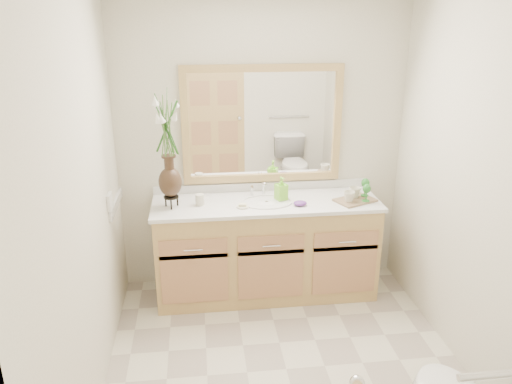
{
  "coord_description": "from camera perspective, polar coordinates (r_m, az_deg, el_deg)",
  "views": [
    {
      "loc": [
        -0.54,
        -2.72,
        2.28
      ],
      "look_at": [
        -0.13,
        0.65,
        1.05
      ],
      "focal_mm": 35.0,
      "sensor_mm": 36.0,
      "label": 1
    }
  ],
  "objects": [
    {
      "name": "purple_dish",
      "position": [
        3.97,
        5.06,
        -1.28
      ],
      "size": [
        0.13,
        0.11,
        0.04
      ],
      "primitive_type": "ellipsoid",
      "rotation": [
        0.0,
        0.0,
        0.31
      ],
      "color": "#592A7E",
      "rests_on": "counter"
    },
    {
      "name": "goblet_front",
      "position": [
        4.07,
        12.53,
        0.27
      ],
      "size": [
        0.06,
        0.06,
        0.14
      ],
      "color": "#287929",
      "rests_on": "tray"
    },
    {
      "name": "wall_front",
      "position": [
        1.86,
        11.64,
        -15.94
      ],
      "size": [
        2.4,
        0.02,
        2.4
      ],
      "primitive_type": "cube",
      "color": "beige",
      "rests_on": "floor"
    },
    {
      "name": "mug_right",
      "position": [
        4.14,
        11.23,
        -0.02
      ],
      "size": [
        0.13,
        0.13,
        0.1
      ],
      "primitive_type": "imported",
      "rotation": [
        0.0,
        0.0,
        0.58
      ],
      "color": "beige",
      "rests_on": "tray"
    },
    {
      "name": "floor",
      "position": [
        3.59,
        3.48,
        -19.55
      ],
      "size": [
        2.6,
        2.6,
        0.0
      ],
      "primitive_type": "plane",
      "color": "beige",
      "rests_on": "ground"
    },
    {
      "name": "soap_dish",
      "position": [
        3.92,
        -1.55,
        -1.64
      ],
      "size": [
        0.1,
        0.1,
        0.03
      ],
      "color": "beige",
      "rests_on": "counter"
    },
    {
      "name": "soap_bottle",
      "position": [
        4.06,
        2.9,
        0.3
      ],
      "size": [
        0.1,
        0.1,
        0.17
      ],
      "primitive_type": "imported",
      "rotation": [
        0.0,
        0.0,
        0.36
      ],
      "color": "#7BD732",
      "rests_on": "counter"
    },
    {
      "name": "goblet_back",
      "position": [
        4.19,
        12.39,
        0.89
      ],
      "size": [
        0.07,
        0.07,
        0.15
      ],
      "color": "#287929",
      "rests_on": "tray"
    },
    {
      "name": "switch_plate",
      "position": [
        3.77,
        -16.37,
        -1.04
      ],
      "size": [
        0.02,
        0.12,
        0.12
      ],
      "primitive_type": "cube",
      "color": "white",
      "rests_on": "wall_left"
    },
    {
      "name": "mug_left",
      "position": [
        4.05,
        10.61,
        -0.47
      ],
      "size": [
        0.11,
        0.11,
        0.09
      ],
      "primitive_type": "imported",
      "rotation": [
        0.0,
        0.0,
        -0.29
      ],
      "color": "beige",
      "rests_on": "tray"
    },
    {
      "name": "flower_vase",
      "position": [
        3.81,
        -10.11,
        6.61
      ],
      "size": [
        0.21,
        0.21,
        0.87
      ],
      "rotation": [
        0.0,
        0.0,
        0.21
      ],
      "color": "black",
      "rests_on": "counter"
    },
    {
      "name": "vanity",
      "position": [
        4.21,
        1.15,
        -6.56
      ],
      "size": [
        1.8,
        0.55,
        0.8
      ],
      "color": "tan",
      "rests_on": "floor"
    },
    {
      "name": "sink",
      "position": [
        4.04,
        1.22,
        -1.89
      ],
      "size": [
        0.38,
        0.34,
        0.23
      ],
      "color": "white",
      "rests_on": "counter"
    },
    {
      "name": "tray",
      "position": [
        4.12,
        11.25,
        -0.93
      ],
      "size": [
        0.37,
        0.32,
        0.02
      ],
      "primitive_type": "cube",
      "rotation": [
        0.0,
        0.0,
        0.42
      ],
      "color": "brown",
      "rests_on": "counter"
    },
    {
      "name": "tumbler",
      "position": [
        3.98,
        -6.44,
        -0.87
      ],
      "size": [
        0.07,
        0.07,
        0.09
      ],
      "primitive_type": "cylinder",
      "color": "beige",
      "rests_on": "counter"
    },
    {
      "name": "wall_back",
      "position": [
        4.2,
        0.68,
        5.02
      ],
      "size": [
        2.4,
        0.02,
        2.4
      ],
      "primitive_type": "cube",
      "color": "beige",
      "rests_on": "floor"
    },
    {
      "name": "mirror",
      "position": [
        4.13,
        0.73,
        7.7
      ],
      "size": [
        1.32,
        0.04,
        0.97
      ],
      "color": "white",
      "rests_on": "wall_back"
    },
    {
      "name": "wall_right",
      "position": [
        3.4,
        24.25,
        -0.39
      ],
      "size": [
        0.02,
        2.6,
        2.4
      ],
      "primitive_type": "cube",
      "color": "beige",
      "rests_on": "floor"
    },
    {
      "name": "wall_left",
      "position": [
        3.0,
        -19.21,
        -2.31
      ],
      "size": [
        0.02,
        2.6,
        2.4
      ],
      "primitive_type": "cube",
      "color": "beige",
      "rests_on": "floor"
    },
    {
      "name": "counter",
      "position": [
        4.05,
        1.19,
        -1.29
      ],
      "size": [
        1.84,
        0.57,
        0.03
      ],
      "primitive_type": "cube",
      "color": "white",
      "rests_on": "vanity"
    }
  ]
}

